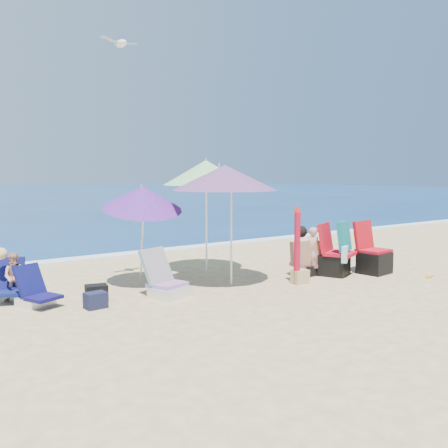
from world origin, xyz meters
TOP-DOWN VIEW (x-y plane):
  - ground at (0.00, 0.00)m, footprint 120.00×120.00m
  - foam at (0.00, 5.10)m, footprint 120.00×0.50m
  - umbrella_turquoise at (-0.21, 1.09)m, footprint 2.40×2.40m
  - umbrella_striped at (0.13, 2.20)m, footprint 1.72×1.72m
  - umbrella_blue at (-1.47, 1.79)m, footprint 1.70×1.74m
  - furled_umbrella at (0.81, 0.30)m, footprint 0.16×0.16m
  - chair_navy at (-3.41, 1.54)m, footprint 0.64×0.76m
  - chair_rainbow at (-1.53, 0.90)m, footprint 0.72×0.86m
  - camp_chair_left at (2.75, 0.14)m, footprint 0.68×0.68m
  - camp_chair_right at (1.99, 0.43)m, footprint 0.79×0.82m
  - person_center at (1.55, 0.73)m, footprint 0.75×0.61m
  - person_left at (-3.61, 2.01)m, footprint 0.62×0.74m
  - bag_navy_a at (-2.73, 0.89)m, footprint 0.32×0.24m
  - bag_black_a at (-2.54, 1.33)m, footprint 0.38×0.32m
  - bag_tan at (0.90, 0.31)m, footprint 0.31×0.23m
  - bag_navy_b at (3.36, 0.58)m, footprint 0.48×0.38m
  - bag_black_b at (1.52, 0.68)m, footprint 0.28×0.20m
  - orange_item at (3.29, -0.77)m, footprint 0.25×0.17m
  - seagull at (-1.78, 1.89)m, footprint 0.67×0.34m

SIDE VIEW (x-z plane):
  - ground at x=0.00m, z-range 0.00..0.00m
  - orange_item at x=3.29m, z-range 0.00..0.03m
  - foam at x=0.00m, z-range 0.00..0.04m
  - bag_black_b at x=1.52m, z-range 0.00..0.20m
  - bag_navy_a at x=-2.73m, z-range 0.00..0.24m
  - bag_black_a at x=-2.54m, z-range 0.00..0.25m
  - bag_tan at x=0.90m, z-range 0.00..0.25m
  - chair_navy at x=-3.41m, z-range -0.15..0.47m
  - bag_navy_b at x=3.36m, z-range 0.00..0.34m
  - chair_rainbow at x=-1.53m, z-range -0.18..0.59m
  - camp_chair_left at x=2.75m, z-range -0.21..0.83m
  - camp_chair_right at x=1.99m, z-range -0.15..0.92m
  - person_left at x=-3.61m, z-range -0.04..0.82m
  - person_center at x=1.55m, z-range -0.01..0.95m
  - furled_umbrella at x=0.81m, z-range 0.07..1.51m
  - umbrella_blue at x=-1.47m, z-range 0.61..2.52m
  - umbrella_turquoise at x=-0.21m, z-range 0.83..3.00m
  - umbrella_striped at x=0.13m, z-range 0.86..3.14m
  - seagull at x=-1.78m, z-range 4.09..4.21m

